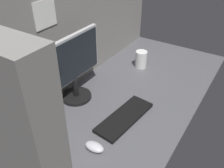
{
  "coord_description": "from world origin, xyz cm",
  "views": [
    {
      "loc": [
        -101.12,
        -57.21,
        88.61
      ],
      "look_at": [
        -5.41,
        0.0,
        14.0
      ],
      "focal_mm": 39.13,
      "sensor_mm": 36.0,
      "label": 1
    }
  ],
  "objects": [
    {
      "name": "monitor",
      "position": [
        -13.52,
        25.13,
        21.85
      ],
      "size": [
        44.74,
        18.0,
        39.01
      ],
      "color": "black",
      "rests_on": "ground_plane"
    },
    {
      "name": "cubicle_wall_back",
      "position": [
        -0.02,
        37.5,
        39.26
      ],
      "size": [
        180.0,
        5.5,
        78.49
      ],
      "color": "gray",
      "rests_on": "ground_plane"
    },
    {
      "name": "ground_plane",
      "position": [
        0.0,
        0.0,
        -1.5
      ],
      "size": [
        180.0,
        80.0,
        3.0
      ],
      "primitive_type": "cube",
      "color": "#515156"
    },
    {
      "name": "keyboard",
      "position": [
        -14.32,
        -9.48,
        1.0
      ],
      "size": [
        38.18,
        16.87,
        2.0
      ],
      "primitive_type": "cube",
      "rotation": [
        0.0,
        0.0,
        -0.11
      ],
      "color": "black",
      "rests_on": "ground_plane"
    },
    {
      "name": "mouse",
      "position": [
        -40.22,
        -8.43,
        1.7
      ],
      "size": [
        5.82,
        9.72,
        3.4
      ],
      "primitive_type": "ellipsoid",
      "rotation": [
        0.0,
        0.0,
        0.02
      ],
      "color": "silver",
      "rests_on": "ground_plane"
    },
    {
      "name": "mug_ceramic_white",
      "position": [
        40.96,
        9.08,
        6.14
      ],
      "size": [
        12.2,
        8.21,
        12.22
      ],
      "color": "white",
      "rests_on": "ground_plane"
    }
  ]
}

